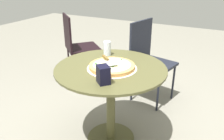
# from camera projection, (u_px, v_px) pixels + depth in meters

# --- Properties ---
(ground_plane) EXTENTS (10.00, 10.00, 0.00)m
(ground_plane) POSITION_uv_depth(u_px,v_px,m) (111.00, 138.00, 2.15)
(ground_plane) COLOR gray
(patio_table) EXTENTS (0.91, 0.91, 0.72)m
(patio_table) POSITION_uv_depth(u_px,v_px,m) (111.00, 87.00, 1.93)
(patio_table) COLOR brown
(patio_table) RESTS_ON ground
(pizza_on_tray) EXTENTS (0.40, 0.40, 0.05)m
(pizza_on_tray) POSITION_uv_depth(u_px,v_px,m) (112.00, 66.00, 1.83)
(pizza_on_tray) COLOR beige
(pizza_on_tray) RESTS_ON patio_table
(pizza_server) EXTENTS (0.17, 0.20, 0.02)m
(pizza_server) POSITION_uv_depth(u_px,v_px,m) (108.00, 60.00, 1.84)
(pizza_server) COLOR silver
(pizza_server) RESTS_ON pizza_on_tray
(drinking_cup) EXTENTS (0.07, 0.07, 0.13)m
(drinking_cup) POSITION_uv_depth(u_px,v_px,m) (107.00, 48.00, 2.09)
(drinking_cup) COLOR silver
(drinking_cup) RESTS_ON patio_table
(napkin_dispenser) EXTENTS (0.12, 0.12, 0.13)m
(napkin_dispenser) POSITION_uv_depth(u_px,v_px,m) (103.00, 75.00, 1.57)
(napkin_dispenser) COLOR black
(napkin_dispenser) RESTS_ON patio_table
(patio_chair_far) EXTENTS (0.50, 0.50, 0.93)m
(patio_chair_far) POSITION_uv_depth(u_px,v_px,m) (148.00, 56.00, 2.64)
(patio_chair_far) COLOR black
(patio_chair_far) RESTS_ON ground
(patio_chair_corner) EXTENTS (0.61, 0.61, 0.90)m
(patio_chair_corner) POSITION_uv_depth(u_px,v_px,m) (77.00, 43.00, 3.19)
(patio_chair_corner) COLOR black
(patio_chair_corner) RESTS_ON ground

